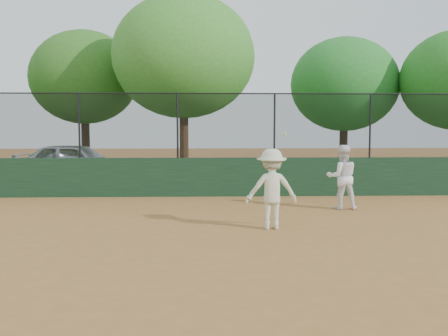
{
  "coord_description": "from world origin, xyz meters",
  "views": [
    {
      "loc": [
        0.39,
        -9.43,
        2.17
      ],
      "look_at": [
        0.8,
        2.2,
        1.2
      ],
      "focal_mm": 40.0,
      "sensor_mm": 36.0,
      "label": 1
    }
  ],
  "objects_px": {
    "parked_car": "(76,163)",
    "tree_3": "(345,85)",
    "player_second": "(342,177)",
    "tree_2": "(184,57)",
    "player_main": "(271,189)",
    "tree_1": "(84,78)"
  },
  "relations": [
    {
      "from": "tree_1",
      "to": "player_main",
      "type": "bearing_deg",
      "value": -60.35
    },
    {
      "from": "tree_1",
      "to": "tree_2",
      "type": "xyz_separation_m",
      "value": [
        4.44,
        -2.46,
        0.59
      ]
    },
    {
      "from": "parked_car",
      "to": "tree_1",
      "type": "distance_m",
      "value": 4.64
    },
    {
      "from": "parked_car",
      "to": "player_main",
      "type": "height_order",
      "value": "player_main"
    },
    {
      "from": "parked_car",
      "to": "player_main",
      "type": "bearing_deg",
      "value": -137.04
    },
    {
      "from": "player_main",
      "to": "tree_3",
      "type": "bearing_deg",
      "value": 67.95
    },
    {
      "from": "player_second",
      "to": "tree_3",
      "type": "bearing_deg",
      "value": -104.94
    },
    {
      "from": "player_second",
      "to": "tree_2",
      "type": "distance_m",
      "value": 9.08
    },
    {
      "from": "parked_car",
      "to": "tree_3",
      "type": "distance_m",
      "value": 12.04
    },
    {
      "from": "parked_car",
      "to": "player_second",
      "type": "xyz_separation_m",
      "value": [
        8.54,
        -6.27,
        0.06
      ]
    },
    {
      "from": "player_main",
      "to": "tree_3",
      "type": "height_order",
      "value": "tree_3"
    },
    {
      "from": "parked_car",
      "to": "tree_3",
      "type": "bearing_deg",
      "value": -67.4
    },
    {
      "from": "parked_car",
      "to": "tree_3",
      "type": "height_order",
      "value": "tree_3"
    },
    {
      "from": "tree_2",
      "to": "tree_1",
      "type": "bearing_deg",
      "value": 151.0
    },
    {
      "from": "player_second",
      "to": "player_main",
      "type": "bearing_deg",
      "value": 49.29
    },
    {
      "from": "parked_car",
      "to": "tree_1",
      "type": "height_order",
      "value": "tree_1"
    },
    {
      "from": "player_main",
      "to": "tree_1",
      "type": "distance_m",
      "value": 13.96
    },
    {
      "from": "player_second",
      "to": "tree_3",
      "type": "height_order",
      "value": "tree_3"
    },
    {
      "from": "tree_1",
      "to": "tree_2",
      "type": "distance_m",
      "value": 5.11
    },
    {
      "from": "player_main",
      "to": "tree_2",
      "type": "bearing_deg",
      "value": 103.63
    },
    {
      "from": "player_second",
      "to": "tree_2",
      "type": "bearing_deg",
      "value": -56.26
    },
    {
      "from": "player_second",
      "to": "player_main",
      "type": "relative_size",
      "value": 0.82
    }
  ]
}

